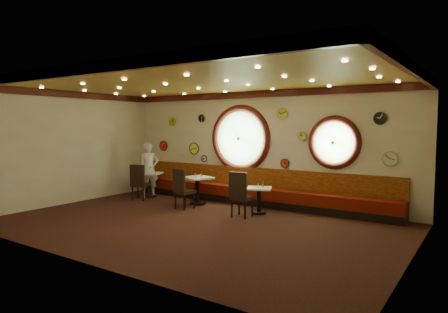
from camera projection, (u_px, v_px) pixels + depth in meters
floor at (194, 224)px, 9.02m from camera, size 9.00×6.00×0.00m
ceiling at (193, 81)px, 8.77m from camera, size 9.00×6.00×0.02m
wall_back at (259, 148)px, 11.38m from camera, size 9.00×0.02×3.20m
wall_front at (78, 165)px, 6.42m from camera, size 9.00×0.02×3.20m
wall_left at (70, 148)px, 11.40m from camera, size 0.02×6.00×3.20m
wall_right at (414, 165)px, 6.39m from camera, size 0.02×6.00×3.20m
molding_back at (258, 94)px, 11.22m from camera, size 9.00×0.10×0.18m
molding_front at (78, 70)px, 6.34m from camera, size 9.00×0.10×0.18m
molding_left at (69, 94)px, 11.25m from camera, size 0.10×6.00×0.18m
molding_right at (414, 70)px, 6.31m from camera, size 0.10×6.00×0.18m
banquette_base at (253, 201)px, 11.26m from camera, size 8.00×0.55×0.20m
banquette_seat at (253, 192)px, 11.25m from camera, size 8.00×0.55×0.30m
banquette_back at (257, 177)px, 11.40m from camera, size 8.00×0.10×0.55m
porthole_left_glass at (241, 138)px, 11.69m from camera, size 1.66×0.02×1.66m
porthole_left_frame at (240, 138)px, 11.68m from camera, size 1.98×0.18×1.98m
porthole_left_ring at (240, 139)px, 11.65m from camera, size 1.61×0.03×1.61m
porthole_right_glass at (334, 142)px, 10.14m from camera, size 1.10×0.02×1.10m
porthole_right_frame at (334, 142)px, 10.12m from camera, size 1.38×0.18×1.38m
porthole_right_ring at (334, 143)px, 10.10m from camera, size 1.09×0.03×1.09m
wall_clock_0 at (202, 118)px, 12.39m from camera, size 0.24×0.03×0.24m
wall_clock_1 at (390, 159)px, 9.38m from camera, size 0.34×0.03×0.34m
wall_clock_2 at (172, 122)px, 13.07m from camera, size 0.26×0.03×0.26m
wall_clock_3 at (204, 159)px, 12.43m from camera, size 0.20×0.03×0.20m
wall_clock_4 at (194, 149)px, 12.63m from camera, size 0.36×0.03×0.36m
wall_clock_5 at (303, 136)px, 10.57m from camera, size 0.22×0.03×0.22m
wall_clock_6 at (164, 146)px, 13.35m from camera, size 0.32×0.03×0.32m
wall_clock_7 at (380, 118)px, 9.45m from camera, size 0.28×0.03×0.28m
wall_clock_8 at (285, 163)px, 10.91m from camera, size 0.24×0.03×0.24m
wall_clock_9 at (282, 114)px, 10.86m from camera, size 0.30×0.03×0.30m
table_a at (150, 182)px, 12.50m from camera, size 0.90×0.90×0.75m
table_b at (197, 187)px, 11.25m from camera, size 0.89×0.89×0.78m
table_c at (259, 197)px, 10.09m from camera, size 0.80×0.80×0.67m
chair_a at (139, 180)px, 11.86m from camera, size 0.57×0.57×0.67m
chair_b at (182, 186)px, 10.64m from camera, size 0.52×0.52×0.67m
chair_c at (240, 192)px, 9.63m from camera, size 0.49×0.49×0.69m
condiment_a_salt at (147, 171)px, 12.58m from camera, size 0.03×0.03×0.09m
condiment_b_salt at (195, 175)px, 11.28m from camera, size 0.04×0.04×0.10m
condiment_c_salt at (258, 185)px, 10.15m from camera, size 0.04×0.04×0.11m
condiment_a_pepper at (150, 171)px, 12.49m from camera, size 0.04×0.04×0.10m
condiment_b_pepper at (196, 176)px, 11.14m from camera, size 0.03×0.03×0.09m
condiment_c_pepper at (258, 185)px, 10.09m from camera, size 0.04×0.04×0.10m
condiment_a_bottle at (155, 170)px, 12.51m from camera, size 0.05×0.05×0.16m
condiment_b_bottle at (201, 174)px, 11.23m from camera, size 0.05×0.05×0.15m
condiment_c_bottle at (263, 184)px, 10.12m from camera, size 0.05×0.05×0.16m
waiter at (149, 170)px, 12.45m from camera, size 0.66×0.74×1.71m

